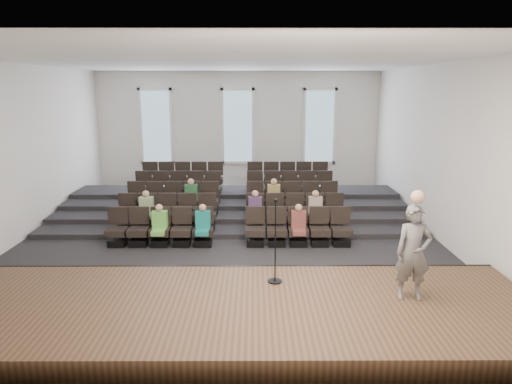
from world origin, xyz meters
TOP-DOWN VIEW (x-y plane):
  - ground at (0.00, 0.00)m, footprint 14.00×14.00m
  - ceiling at (0.00, 0.00)m, footprint 12.00×14.00m
  - wall_back at (0.00, 7.02)m, footprint 12.00×0.04m
  - wall_front at (0.00, -7.02)m, footprint 12.00×0.04m
  - wall_left at (-6.02, 0.00)m, footprint 0.04×14.00m
  - wall_right at (6.02, 0.00)m, footprint 0.04×14.00m
  - stage at (0.00, -5.10)m, footprint 11.80×3.60m
  - stage_lip at (0.00, -3.33)m, footprint 11.80×0.06m
  - risers at (0.00, 3.17)m, footprint 11.80×4.80m
  - seating_rows at (-0.00, 1.54)m, footprint 6.80×4.70m
  - windows at (0.00, 6.95)m, footprint 8.44×0.10m
  - audience at (0.00, 0.32)m, footprint 5.45×2.64m
  - speaker at (3.59, -4.90)m, footprint 0.67×0.46m
  - mic_stand at (1.11, -4.18)m, footprint 0.29×0.29m

SIDE VIEW (x-z plane):
  - ground at x=0.00m, z-range 0.00..0.00m
  - risers at x=0.00m, z-range -0.10..0.50m
  - stage at x=0.00m, z-range 0.00..0.50m
  - stage_lip at x=0.00m, z-range -0.01..0.51m
  - seating_rows at x=0.00m, z-range -0.15..1.52m
  - audience at x=0.00m, z-range 0.26..1.36m
  - mic_stand at x=1.11m, z-range 0.15..1.88m
  - speaker at x=3.59m, z-range 0.50..2.27m
  - wall_back at x=0.00m, z-range 0.00..5.00m
  - wall_front at x=0.00m, z-range 0.00..5.00m
  - wall_left at x=-6.02m, z-range 0.00..5.00m
  - wall_right at x=6.02m, z-range 0.00..5.00m
  - windows at x=0.00m, z-range 1.08..4.32m
  - ceiling at x=0.00m, z-range 5.00..5.02m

